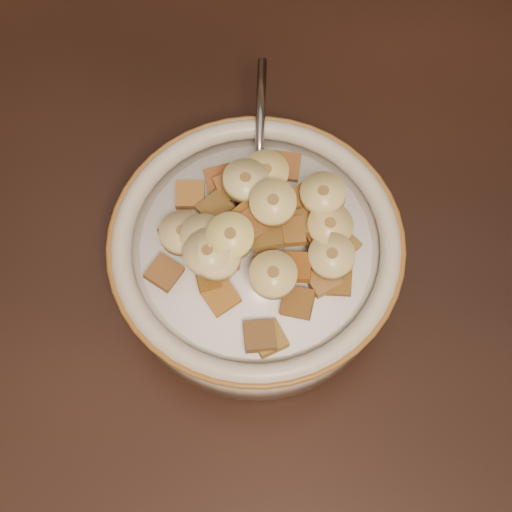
% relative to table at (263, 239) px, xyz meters
% --- Properties ---
extents(floor, '(4.00, 4.50, 0.10)m').
position_rel_table_xyz_m(floor, '(0.00, 0.00, -0.78)').
color(floor, '#422816').
rests_on(floor, ground).
extents(table, '(1.43, 0.95, 0.04)m').
position_rel_table_xyz_m(table, '(0.00, 0.00, 0.00)').
color(table, black).
rests_on(table, floor).
extents(chair, '(0.52, 0.52, 0.95)m').
position_rel_table_xyz_m(chair, '(0.15, 0.48, -0.25)').
color(chair, '#3C1D0F').
rests_on(chair, floor).
extents(cereal_bowl, '(0.19, 0.19, 0.05)m').
position_rel_table_xyz_m(cereal_bowl, '(0.00, -0.04, 0.04)').
color(cereal_bowl, beige).
rests_on(cereal_bowl, table).
extents(milk, '(0.16, 0.16, 0.00)m').
position_rel_table_xyz_m(milk, '(0.00, -0.04, 0.07)').
color(milk, white).
rests_on(milk, cereal_bowl).
extents(spoon, '(0.04, 0.05, 0.01)m').
position_rel_table_xyz_m(spoon, '(-0.00, -0.01, 0.07)').
color(spoon, gray).
rests_on(spoon, cereal_bowl).
extents(cereal_square_0, '(0.02, 0.02, 0.01)m').
position_rel_table_xyz_m(cereal_square_0, '(0.03, -0.05, 0.08)').
color(cereal_square_0, brown).
rests_on(cereal_square_0, milk).
extents(cereal_square_1, '(0.03, 0.03, 0.01)m').
position_rel_table_xyz_m(cereal_square_1, '(0.03, -0.02, 0.08)').
color(cereal_square_1, brown).
rests_on(cereal_square_1, milk).
extents(cereal_square_2, '(0.03, 0.03, 0.01)m').
position_rel_table_xyz_m(cereal_square_2, '(0.00, -0.03, 0.09)').
color(cereal_square_2, brown).
rests_on(cereal_square_2, milk).
extents(cereal_square_3, '(0.03, 0.03, 0.01)m').
position_rel_table_xyz_m(cereal_square_3, '(0.02, -0.10, 0.08)').
color(cereal_square_3, brown).
rests_on(cereal_square_3, milk).
extents(cereal_square_4, '(0.03, 0.03, 0.01)m').
position_rel_table_xyz_m(cereal_square_4, '(-0.02, -0.04, 0.08)').
color(cereal_square_4, '#955F30').
rests_on(cereal_square_4, milk).
extents(cereal_square_5, '(0.02, 0.02, 0.01)m').
position_rel_table_xyz_m(cereal_square_5, '(-0.05, -0.01, 0.07)').
color(cereal_square_5, olive).
rests_on(cereal_square_5, milk).
extents(cereal_square_6, '(0.03, 0.03, 0.01)m').
position_rel_table_xyz_m(cereal_square_6, '(0.00, -0.00, 0.08)').
color(cereal_square_6, brown).
rests_on(cereal_square_6, milk).
extents(cereal_square_7, '(0.03, 0.03, 0.01)m').
position_rel_table_xyz_m(cereal_square_7, '(-0.03, 0.00, 0.08)').
color(cereal_square_7, brown).
rests_on(cereal_square_7, milk).
extents(cereal_square_8, '(0.03, 0.03, 0.01)m').
position_rel_table_xyz_m(cereal_square_8, '(-0.05, -0.04, 0.08)').
color(cereal_square_8, brown).
rests_on(cereal_square_8, milk).
extents(cereal_square_9, '(0.03, 0.03, 0.01)m').
position_rel_table_xyz_m(cereal_square_9, '(0.03, -0.00, 0.08)').
color(cereal_square_9, brown).
rests_on(cereal_square_9, milk).
extents(cereal_square_10, '(0.03, 0.03, 0.01)m').
position_rel_table_xyz_m(cereal_square_10, '(0.03, -0.03, 0.09)').
color(cereal_square_10, '#935A20').
rests_on(cereal_square_10, milk).
extents(cereal_square_11, '(0.02, 0.02, 0.01)m').
position_rel_table_xyz_m(cereal_square_11, '(0.04, -0.07, 0.07)').
color(cereal_square_11, brown).
rests_on(cereal_square_11, milk).
extents(cereal_square_12, '(0.03, 0.03, 0.01)m').
position_rel_table_xyz_m(cereal_square_12, '(-0.01, -0.08, 0.08)').
color(cereal_square_12, olive).
rests_on(cereal_square_12, milk).
extents(cereal_square_13, '(0.03, 0.03, 0.01)m').
position_rel_table_xyz_m(cereal_square_13, '(-0.00, -0.03, 0.09)').
color(cereal_square_13, brown).
rests_on(cereal_square_13, milk).
extents(cereal_square_14, '(0.03, 0.03, 0.01)m').
position_rel_table_xyz_m(cereal_square_14, '(-0.03, -0.02, 0.08)').
color(cereal_square_14, brown).
rests_on(cereal_square_14, milk).
extents(cereal_square_15, '(0.02, 0.02, 0.01)m').
position_rel_table_xyz_m(cereal_square_15, '(0.06, -0.05, 0.07)').
color(cereal_square_15, brown).
rests_on(cereal_square_15, milk).
extents(cereal_square_16, '(0.03, 0.03, 0.01)m').
position_rel_table_xyz_m(cereal_square_16, '(0.01, -0.01, 0.08)').
color(cereal_square_16, brown).
rests_on(cereal_square_16, milk).
extents(cereal_square_17, '(0.03, 0.03, 0.01)m').
position_rel_table_xyz_m(cereal_square_17, '(0.01, -0.04, 0.09)').
color(cereal_square_17, brown).
rests_on(cereal_square_17, milk).
extents(cereal_square_18, '(0.03, 0.03, 0.01)m').
position_rel_table_xyz_m(cereal_square_18, '(-0.02, -0.07, 0.08)').
color(cereal_square_18, brown).
rests_on(cereal_square_18, milk).
extents(cereal_square_19, '(0.03, 0.03, 0.01)m').
position_rel_table_xyz_m(cereal_square_19, '(0.05, -0.03, 0.08)').
color(cereal_square_19, brown).
rests_on(cereal_square_19, milk).
extents(cereal_square_20, '(0.03, 0.03, 0.01)m').
position_rel_table_xyz_m(cereal_square_20, '(-0.00, 0.02, 0.07)').
color(cereal_square_20, brown).
rests_on(cereal_square_20, milk).
extents(cereal_square_21, '(0.03, 0.03, 0.01)m').
position_rel_table_xyz_m(cereal_square_21, '(0.06, -0.02, 0.07)').
color(cereal_square_21, brown).
rests_on(cereal_square_21, milk).
extents(cereal_square_22, '(0.02, 0.02, 0.01)m').
position_rel_table_xyz_m(cereal_square_22, '(-0.01, -0.06, 0.09)').
color(cereal_square_22, brown).
rests_on(cereal_square_22, milk).
extents(cereal_square_23, '(0.03, 0.03, 0.01)m').
position_rel_table_xyz_m(cereal_square_23, '(-0.02, -0.00, 0.08)').
color(cereal_square_23, '#9A6430').
rests_on(cereal_square_23, milk).
extents(cereal_square_24, '(0.03, 0.03, 0.01)m').
position_rel_table_xyz_m(cereal_square_24, '(0.03, -0.10, 0.07)').
color(cereal_square_24, olive).
rests_on(cereal_square_24, milk).
extents(cereal_square_25, '(0.02, 0.02, 0.01)m').
position_rel_table_xyz_m(cereal_square_25, '(0.01, 0.03, 0.07)').
color(cereal_square_25, brown).
rests_on(cereal_square_25, milk).
extents(cereal_square_26, '(0.03, 0.03, 0.01)m').
position_rel_table_xyz_m(cereal_square_26, '(0.04, -0.02, 0.08)').
color(cereal_square_26, '#92531F').
rests_on(cereal_square_26, milk).
extents(cereal_square_27, '(0.03, 0.03, 0.01)m').
position_rel_table_xyz_m(cereal_square_27, '(-0.02, -0.06, 0.08)').
color(cereal_square_27, brown).
rests_on(cereal_square_27, milk).
extents(cereal_square_28, '(0.03, 0.02, 0.01)m').
position_rel_table_xyz_m(cereal_square_28, '(0.01, -0.02, 0.09)').
color(cereal_square_28, brown).
rests_on(cereal_square_28, milk).
extents(cereal_square_29, '(0.03, 0.03, 0.01)m').
position_rel_table_xyz_m(cereal_square_29, '(-0.05, -0.08, 0.07)').
color(cereal_square_29, brown).
rests_on(cereal_square_29, milk).
extents(cereal_square_30, '(0.03, 0.03, 0.01)m').
position_rel_table_xyz_m(cereal_square_30, '(0.05, -0.05, 0.07)').
color(cereal_square_30, olive).
rests_on(cereal_square_30, milk).
extents(banana_slice_0, '(0.04, 0.04, 0.01)m').
position_rel_table_xyz_m(banana_slice_0, '(-0.03, -0.05, 0.09)').
color(banana_slice_0, '#D9BF8B').
rests_on(banana_slice_0, milk).
extents(banana_slice_1, '(0.04, 0.04, 0.01)m').
position_rel_table_xyz_m(banana_slice_1, '(-0.00, 0.01, 0.09)').
color(banana_slice_1, '#D6C267').
rests_on(banana_slice_1, milk).
extents(banana_slice_2, '(0.04, 0.04, 0.01)m').
position_rel_table_xyz_m(banana_slice_2, '(0.01, -0.02, 0.10)').
color(banana_slice_2, beige).
rests_on(banana_slice_2, milk).
extents(banana_slice_3, '(0.04, 0.04, 0.01)m').
position_rel_table_xyz_m(banana_slice_3, '(0.05, -0.02, 0.09)').
color(banana_slice_3, '#EED182').
rests_on(banana_slice_3, milk).
extents(banana_slice_4, '(0.04, 0.04, 0.01)m').
position_rel_table_xyz_m(banana_slice_4, '(-0.01, -0.05, 0.10)').
color(banana_slice_4, '#F4E476').
rests_on(banana_slice_4, milk).
extents(banana_slice_5, '(0.04, 0.04, 0.01)m').
position_rel_table_xyz_m(banana_slice_5, '(-0.01, -0.01, 0.10)').
color(banana_slice_5, '#C9BF71').
rests_on(banana_slice_5, milk).
extents(banana_slice_6, '(0.04, 0.04, 0.01)m').
position_rel_table_xyz_m(banana_slice_6, '(0.06, -0.04, 0.09)').
color(banana_slice_6, '#DCC681').
rests_on(banana_slice_6, milk).
extents(banana_slice_7, '(0.04, 0.04, 0.01)m').
position_rel_table_xyz_m(banana_slice_7, '(0.02, -0.07, 0.09)').
color(banana_slice_7, '#D2BB7C').
rests_on(banana_slice_7, milk).
extents(banana_slice_8, '(0.04, 0.04, 0.01)m').
position_rel_table_xyz_m(banana_slice_8, '(-0.02, -0.06, 0.10)').
color(banana_slice_8, '#FFE5AB').
rests_on(banana_slice_8, milk).
extents(banana_slice_9, '(0.04, 0.04, 0.01)m').
position_rel_table_xyz_m(banana_slice_9, '(-0.04, -0.05, 0.09)').
color(banana_slice_9, '#D8B875').
rests_on(banana_slice_9, milk).
extents(banana_slice_10, '(0.03, 0.03, 0.01)m').
position_rel_table_xyz_m(banana_slice_10, '(-0.02, -0.06, 0.09)').
color(banana_slice_10, '#FFE193').
rests_on(banana_slice_10, milk).
extents(banana_slice_11, '(0.04, 0.04, 0.01)m').
position_rel_table_xyz_m(banana_slice_11, '(0.04, 0.00, 0.09)').
color(banana_slice_11, '#F8E289').
rests_on(banana_slice_11, milk).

